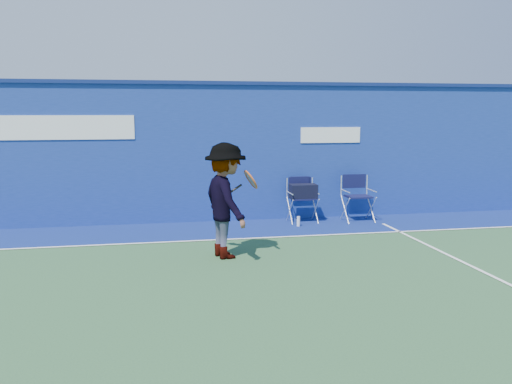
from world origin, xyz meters
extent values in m
plane|color=#2C532F|center=(0.00, 0.00, 0.00)|extent=(80.00, 80.00, 0.00)
cube|color=navy|center=(0.00, 5.20, 1.50)|extent=(24.00, 0.40, 3.00)
cube|color=navy|center=(0.00, 5.20, 3.04)|extent=(24.00, 0.50, 0.08)
cube|color=white|center=(-3.00, 4.99, 2.10)|extent=(4.50, 0.02, 0.50)
cube|color=white|center=(3.60, 4.99, 1.90)|extent=(1.40, 0.02, 0.35)
cube|color=navy|center=(0.00, 4.10, 0.00)|extent=(24.00, 1.80, 0.01)
cube|color=white|center=(0.00, 3.20, 0.01)|extent=(24.00, 0.06, 0.01)
cube|color=#0F1239|center=(2.84, 4.57, 0.53)|extent=(0.51, 0.43, 0.03)
cube|color=silver|center=(2.84, 4.82, 0.74)|extent=(0.58, 0.03, 0.42)
cube|color=#0F1239|center=(2.84, 4.82, 0.83)|extent=(0.51, 0.03, 0.30)
cube|color=black|center=(2.84, 4.54, 0.69)|extent=(0.58, 0.34, 0.32)
cube|color=#0F1239|center=(2.84, 4.82, 0.87)|extent=(0.42, 0.06, 0.23)
cube|color=#0F1239|center=(4.08, 4.42, 0.56)|extent=(0.54, 0.46, 0.03)
cube|color=silver|center=(4.08, 4.69, 0.78)|extent=(0.61, 0.03, 0.45)
cube|color=#0F1239|center=(4.08, 4.69, 0.87)|extent=(0.54, 0.03, 0.31)
cylinder|color=white|center=(2.63, 4.13, 0.11)|extent=(0.07, 0.07, 0.22)
imported|color=#EA4738|center=(0.78, 2.00, 0.96)|extent=(1.01, 1.38, 1.92)
torus|color=#B94C18|center=(1.18, 1.88, 1.32)|extent=(0.26, 0.39, 0.33)
cylinder|color=gray|center=(1.18, 1.88, 1.32)|extent=(0.20, 0.33, 0.27)
cylinder|color=black|center=(0.89, 1.91, 1.14)|extent=(0.31, 0.07, 0.21)
camera|label=1|loc=(-0.40, -6.81, 2.42)|focal=38.00mm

